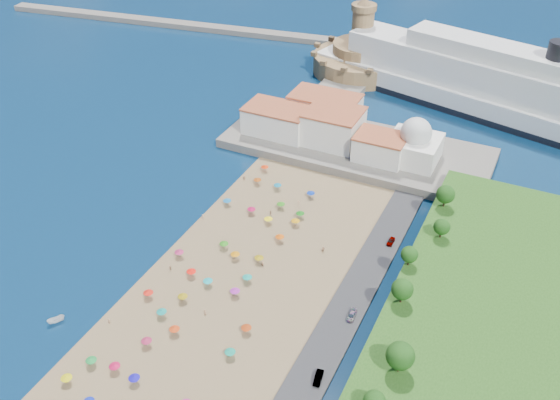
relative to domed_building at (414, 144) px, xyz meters
The scene contains 13 objects.
ground 77.60m from the domed_building, 112.91° to the right, with size 700.00×700.00×0.00m, color #071938.
terrace 21.44m from the domed_building, behind, with size 90.00×36.00×3.00m, color #59544C.
jetty 56.51m from the domed_building, 138.62° to the left, with size 18.00×70.00×2.40m, color #59544C.
breakwater 162.43m from the domed_building, 149.64° to the left, with size 200.00×7.00×2.60m, color #59544C.
waterfront_buildings 33.17m from the domed_building, behind, with size 57.00×29.00×11.00m.
domed_building is the anchor object (origin of this frame).
fortress 79.11m from the domed_building, 122.08° to the left, with size 40.00×40.00×32.40m.
cruise_ship 54.11m from the domed_building, 73.29° to the left, with size 150.45×57.10×32.66m.
beach_parasols 88.29m from the domed_building, 110.10° to the right, with size 32.18×113.94×2.20m.
beachgoers 74.66m from the domed_building, 115.13° to the right, with size 39.84×98.57×1.85m.
moored_boats 130.76m from the domed_building, 116.81° to the right, with size 7.19×28.06×1.63m.
parked_cars 82.42m from the domed_building, 85.81° to the right, with size 2.19×71.10×1.44m.
hillside_trees 84.09m from the domed_building, 78.15° to the right, with size 13.75×108.97×7.65m.
Camera 1 is at (66.40, -105.43, 108.50)m, focal length 40.00 mm.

